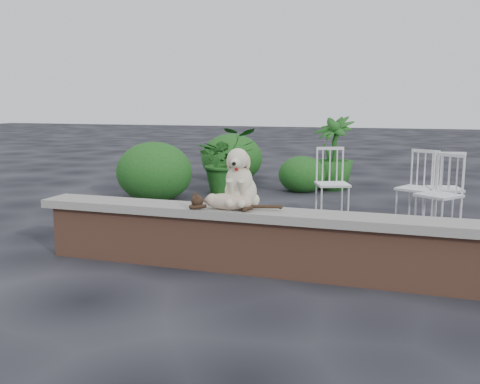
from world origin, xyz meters
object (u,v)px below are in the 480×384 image
(chair_a, at_px, (332,183))
(chair_b, at_px, (417,187))
(potted_plant_b, at_px, (333,153))
(dog, at_px, (241,177))
(chair_d, at_px, (439,194))
(cat, at_px, (227,201))
(potted_plant_a, at_px, (227,161))
(chair_c, at_px, (444,187))

(chair_a, xyz_separation_m, chair_b, (1.09, -0.05, 0.00))
(chair_a, bearing_deg, potted_plant_b, 77.37)
(potted_plant_b, bearing_deg, chair_a, -81.21)
(dog, height_order, potted_plant_b, potted_plant_b)
(chair_d, bearing_deg, dog, -94.25)
(cat, height_order, chair_d, chair_d)
(cat, xyz_separation_m, potted_plant_a, (-1.47, 4.05, -0.10))
(chair_c, height_order, chair_b, same)
(potted_plant_b, bearing_deg, dog, -91.02)
(chair_d, relative_size, potted_plant_b, 0.72)
(chair_a, distance_m, chair_b, 1.09)
(dog, relative_size, chair_c, 0.60)
(chair_c, height_order, potted_plant_a, potted_plant_a)
(chair_b, bearing_deg, chair_a, -156.48)
(potted_plant_a, bearing_deg, potted_plant_b, 32.22)
(chair_b, height_order, potted_plant_a, potted_plant_a)
(potted_plant_a, bearing_deg, chair_c, -20.69)
(dog, xyz_separation_m, potted_plant_b, (0.09, 4.93, -0.21))
(cat, distance_m, chair_b, 3.12)
(chair_d, xyz_separation_m, potted_plant_a, (-3.34, 1.83, 0.10))
(chair_d, xyz_separation_m, potted_plant_b, (-1.70, 2.86, 0.18))
(chair_a, height_order, chair_d, same)
(dog, bearing_deg, cat, -123.89)
(chair_c, height_order, chair_a, same)
(chair_c, distance_m, chair_d, 0.55)
(dog, distance_m, potted_plant_a, 4.20)
(chair_d, distance_m, chair_b, 0.50)
(chair_d, relative_size, potted_plant_a, 0.83)
(chair_c, xyz_separation_m, potted_plant_b, (-1.78, 2.32, 0.18))
(potted_plant_b, bearing_deg, chair_d, -59.21)
(dog, bearing_deg, potted_plant_b, 83.16)
(chair_d, bearing_deg, chair_b, 156.50)
(dog, xyz_separation_m, potted_plant_a, (-1.55, 3.90, -0.29))
(dog, bearing_deg, chair_c, 48.66)
(dog, xyz_separation_m, chair_b, (1.54, 2.50, -0.39))
(chair_b, bearing_deg, chair_c, 44.40)
(dog, height_order, chair_a, dog)
(chair_a, xyz_separation_m, potted_plant_b, (-0.37, 2.38, 0.18))
(potted_plant_a, relative_size, potted_plant_b, 0.87)
(dog, relative_size, potted_plant_b, 0.43)
(cat, xyz_separation_m, potted_plant_b, (0.17, 5.08, -0.01))
(dog, distance_m, chair_b, 2.97)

